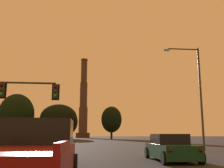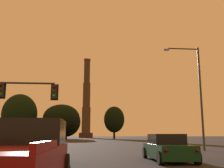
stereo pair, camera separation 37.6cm
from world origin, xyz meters
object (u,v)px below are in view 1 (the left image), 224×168
street_lamp (195,86)px  suv_left_lane_front (46,145)px  smokestack (83,106)px  sedan_right_lane_front (170,148)px  pickup_truck_left_lane_second (29,159)px  traffic_light_overhead_left (18,98)px

street_lamp → suv_left_lane_front: bearing=-138.8°
street_lamp → smokestack: smokestack is taller
sedan_right_lane_front → pickup_truck_left_lane_second: pickup_truck_left_lane_second is taller
suv_left_lane_front → traffic_light_overhead_left: 8.37m
pickup_truck_left_lane_second → traffic_light_overhead_left: traffic_light_overhead_left is taller
pickup_truck_left_lane_second → suv_left_lane_front: bearing=94.8°
pickup_truck_left_lane_second → smokestack: size_ratio=0.13×
smokestack → pickup_truck_left_lane_second: bearing=-90.2°
street_lamp → smokestack: 113.00m
suv_left_lane_front → smokestack: bearing=87.1°
traffic_light_overhead_left → pickup_truck_left_lane_second: bearing=-74.8°
sedan_right_lane_front → suv_left_lane_front: 6.60m
suv_left_lane_front → street_lamp: (12.12, 10.60, 5.00)m
traffic_light_overhead_left → smokestack: size_ratio=0.13×
sedan_right_lane_front → traffic_light_overhead_left: (-9.57, 5.68, 3.38)m
sedan_right_lane_front → pickup_truck_left_lane_second: bearing=-126.6°
traffic_light_overhead_left → smokestack: 116.20m
sedan_right_lane_front → smokestack: bearing=94.0°
street_lamp → smokestack: bearing=95.7°
pickup_truck_left_lane_second → street_lamp: bearing=55.6°
suv_left_lane_front → pickup_truck_left_lane_second: 6.22m
suv_left_lane_front → sedan_right_lane_front: bearing=10.0°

